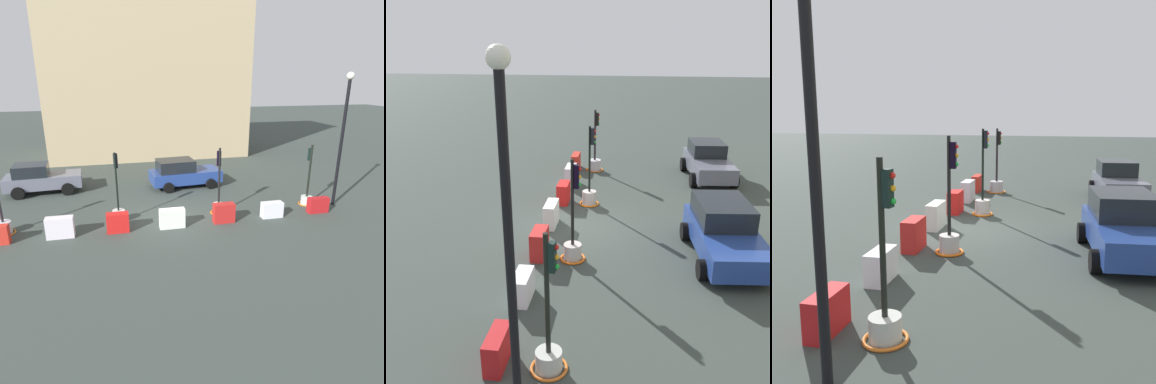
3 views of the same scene
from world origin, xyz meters
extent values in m
plane|color=#363F3A|center=(0.00, 0.00, 0.00)|extent=(120.00, 120.00, 0.00)
cylinder|color=#BFBAC1|center=(-7.29, 0.09, 0.28)|extent=(0.64, 0.64, 0.56)
torus|color=orange|center=(-7.29, 0.09, 0.03)|extent=(0.90, 0.90, 0.05)
cylinder|color=beige|center=(-2.37, 0.25, 0.29)|extent=(0.58, 0.58, 0.58)
cylinder|color=black|center=(-2.37, 0.25, 1.96)|extent=(0.09, 0.09, 2.75)
cube|color=black|center=(-2.35, 0.36, 2.93)|extent=(0.20, 0.17, 0.67)
sphere|color=red|center=(-2.33, 0.44, 3.15)|extent=(0.11, 0.11, 0.11)
sphere|color=orange|center=(-2.33, 0.44, 2.93)|extent=(0.11, 0.11, 0.11)
sphere|color=green|center=(-2.33, 0.44, 2.70)|extent=(0.11, 0.11, 0.11)
torus|color=orange|center=(-2.37, 0.25, 0.03)|extent=(0.82, 0.82, 0.06)
cylinder|color=beige|center=(2.50, 0.16, 0.27)|extent=(0.57, 0.57, 0.53)
cylinder|color=black|center=(2.50, 0.16, 1.93)|extent=(0.10, 0.10, 2.79)
cube|color=black|center=(2.51, 0.28, 2.79)|extent=(0.18, 0.16, 0.73)
sphere|color=red|center=(2.51, 0.38, 3.03)|extent=(0.11, 0.11, 0.11)
sphere|color=orange|center=(2.51, 0.38, 2.79)|extent=(0.11, 0.11, 0.11)
sphere|color=green|center=(2.51, 0.38, 2.55)|extent=(0.11, 0.11, 0.11)
torus|color=orange|center=(2.50, 0.16, 0.04)|extent=(0.82, 0.82, 0.07)
cylinder|color=beige|center=(7.47, 0.27, 0.23)|extent=(0.58, 0.58, 0.47)
cylinder|color=black|center=(7.47, 0.27, 1.85)|extent=(0.11, 0.11, 2.77)
cube|color=black|center=(7.45, 0.39, 2.72)|extent=(0.19, 0.16, 0.64)
sphere|color=red|center=(7.43, 0.47, 2.93)|extent=(0.11, 0.11, 0.11)
sphere|color=orange|center=(7.43, 0.47, 2.72)|extent=(0.11, 0.11, 0.11)
sphere|color=green|center=(7.43, 0.47, 2.51)|extent=(0.11, 0.11, 0.11)
torus|color=orange|center=(7.47, 0.27, 0.04)|extent=(0.82, 0.82, 0.07)
cube|color=silver|center=(-4.85, -0.86, 0.46)|extent=(1.14, 0.45, 0.92)
cube|color=red|center=(-2.45, -0.86, 0.44)|extent=(0.97, 0.47, 0.87)
cube|color=white|center=(-0.05, -0.97, 0.44)|extent=(1.15, 0.42, 0.89)
cube|color=red|center=(2.42, -0.93, 0.46)|extent=(1.00, 0.46, 0.92)
cube|color=silver|center=(4.88, -0.90, 0.38)|extent=(1.04, 0.45, 0.76)
cube|color=#B1191B|center=(7.41, -0.87, 0.39)|extent=(1.04, 0.40, 0.78)
cube|color=navy|center=(1.87, 4.96, 0.67)|extent=(4.41, 2.17, 0.72)
cube|color=black|center=(1.24, 4.91, 1.38)|extent=(2.30, 1.78, 0.70)
cylinder|color=black|center=(3.11, 6.04, 0.31)|extent=(0.64, 0.33, 0.62)
cylinder|color=black|center=(3.27, 4.09, 0.31)|extent=(0.64, 0.33, 0.62)
cylinder|color=black|center=(0.47, 5.83, 0.31)|extent=(0.64, 0.33, 0.62)
cylinder|color=black|center=(0.62, 3.89, 0.31)|extent=(0.64, 0.33, 0.62)
cube|color=slate|center=(-6.49, 5.73, 0.71)|extent=(4.34, 2.05, 0.72)
cube|color=black|center=(-7.11, 5.69, 1.40)|extent=(1.95, 1.68, 0.66)
cylinder|color=black|center=(-5.24, 6.76, 0.35)|extent=(0.72, 0.32, 0.70)
cylinder|color=black|center=(-5.12, 4.87, 0.35)|extent=(0.72, 0.32, 0.70)
cylinder|color=black|center=(-7.86, 6.59, 0.35)|extent=(0.72, 0.32, 0.70)
cylinder|color=black|center=(-7.73, 4.71, 0.35)|extent=(0.72, 0.32, 0.70)
cube|color=tan|center=(0.85, 15.14, 6.88)|extent=(16.06, 6.65, 13.75)
cylinder|color=black|center=(8.88, -0.05, 3.20)|extent=(0.16, 0.16, 6.40)
sphere|color=silver|center=(8.88, -0.05, 6.55)|extent=(0.36, 0.36, 0.36)
camera|label=1|loc=(-2.47, -14.94, 6.50)|focal=31.84mm
camera|label=2|loc=(15.12, 1.77, 6.89)|focal=41.77mm
camera|label=3|loc=(14.11, 3.14, 3.96)|focal=41.14mm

